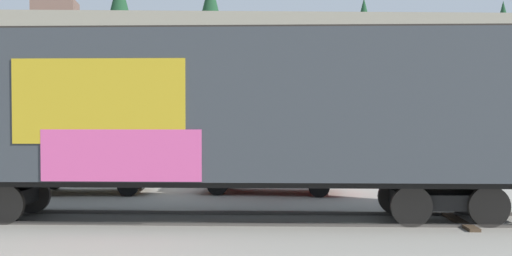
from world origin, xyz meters
TOP-DOWN VIEW (x-y plane):
  - ground_plane at (0.00, 0.00)m, footprint 260.00×260.00m
  - track at (1.08, 0.02)m, footprint 59.98×5.60m
  - freight_car at (1.43, -0.00)m, footprint 16.90×3.94m
  - hillside at (-0.03, 61.77)m, footprint 156.32×40.64m
  - parked_car_tan at (-2.71, 4.60)m, footprint 4.06×1.96m
  - parked_car_red at (3.11, 4.45)m, footprint 4.81×2.49m

SIDE VIEW (x-z plane):
  - ground_plane at x=0.00m, z-range 0.00..0.00m
  - track at x=1.08m, z-range 0.00..0.08m
  - parked_car_tan at x=-2.71m, z-range 0.02..1.64m
  - parked_car_red at x=3.11m, z-range 0.01..1.69m
  - freight_car at x=1.43m, z-range 0.33..4.90m
  - hillside at x=-0.03m, z-range -2.43..15.22m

